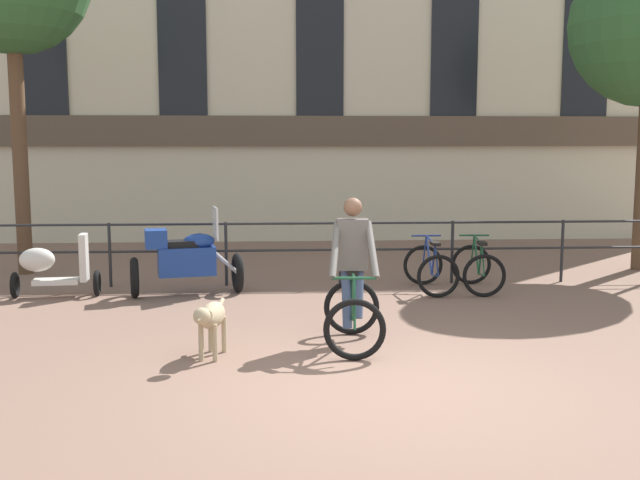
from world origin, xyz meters
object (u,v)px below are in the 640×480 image
at_px(parked_bicycle_near_lamp, 430,269).
at_px(parked_bicycle_mid_left, 478,268).
at_px(cyclist_with_bike, 353,279).
at_px(dog, 211,318).
at_px(parked_motorcycle, 186,259).
at_px(parked_scooter, 53,267).

distance_m(parked_bicycle_near_lamp, parked_bicycle_mid_left, 0.76).
bearing_deg(cyclist_with_bike, dog, -158.43).
bearing_deg(parked_motorcycle, parked_bicycle_near_lamp, -100.98).
height_order(cyclist_with_bike, parked_bicycle_mid_left, cyclist_with_bike).
bearing_deg(parked_scooter, parked_motorcycle, -94.32).
xyz_separation_m(parked_motorcycle, parked_scooter, (-2.00, -0.04, -0.10)).
distance_m(cyclist_with_bike, parked_bicycle_mid_left, 3.83).
relative_size(parked_bicycle_near_lamp, parked_bicycle_mid_left, 0.97).
bearing_deg(cyclist_with_bike, parked_scooter, 149.84).
height_order(parked_motorcycle, parked_scooter, parked_motorcycle).
bearing_deg(parked_scooter, parked_bicycle_near_lamp, -94.26).
relative_size(dog, parked_bicycle_near_lamp, 0.84).
height_order(parked_bicycle_near_lamp, parked_scooter, parked_scooter).
bearing_deg(parked_bicycle_mid_left, parked_motorcycle, 5.09).
xyz_separation_m(dog, parked_motorcycle, (-0.67, 3.45, 0.11)).
xyz_separation_m(cyclist_with_bike, dog, (-1.60, -0.50, -0.31)).
bearing_deg(dog, parked_bicycle_near_lamp, 59.86).
bearing_deg(parked_bicycle_mid_left, cyclist_with_bike, 56.79).
distance_m(dog, parked_motorcycle, 3.52).
relative_size(cyclist_with_bike, parked_bicycle_near_lamp, 1.51).
bearing_deg(parked_bicycle_near_lamp, cyclist_with_bike, 61.55).
height_order(dog, parked_motorcycle, parked_motorcycle).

